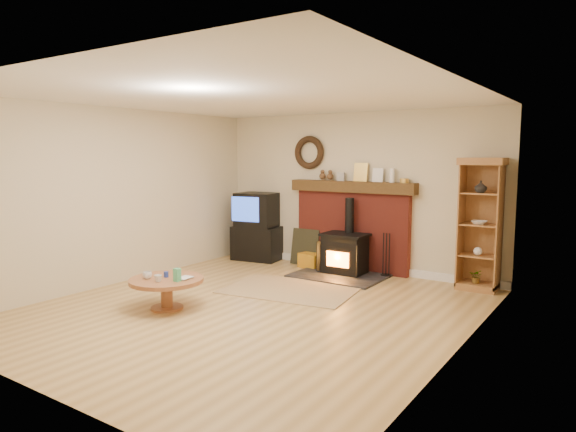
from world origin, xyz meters
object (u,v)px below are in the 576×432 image
Objects in this scene: wood_stove at (344,255)px; curio_cabinet at (480,224)px; tv_unit at (257,228)px; coffee_table at (166,284)px.

curio_cabinet is at bearing 8.09° from wood_stove.
wood_stove is 1.91m from tv_unit.
tv_unit is 3.91m from curio_cabinet.
tv_unit is 1.34× the size of coffee_table.
coffee_table is at bearing -108.76° from wood_stove.
wood_stove is at bearing -171.91° from curio_cabinet.
tv_unit is 3.20m from coffee_table.
wood_stove is 2.12m from curio_cabinet.
curio_cabinet is 2.05× the size of coffee_table.
curio_cabinet reaches higher than coffee_table.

